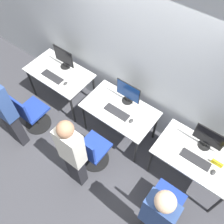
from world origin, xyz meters
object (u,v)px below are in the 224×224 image
at_px(keyboard_center, 117,112).
at_px(office_chair_right, 164,204).
at_px(keyboard_right, 195,159).
at_px(monitor_center, 128,93).
at_px(mouse_center, 131,121).
at_px(mouse_left, 65,83).
at_px(person_right, 156,218).
at_px(office_chair_left, 31,114).
at_px(mouse_right, 213,172).
at_px(person_center, 72,154).
at_px(monitor_left, 64,58).
at_px(monitor_right, 208,138).
at_px(person_left, 4,109).
at_px(office_chair_center, 92,151).
at_px(keyboard_left, 52,77).

relative_size(keyboard_center, office_chair_right, 0.47).
xyz_separation_m(keyboard_center, keyboard_right, (1.37, 0.01, 0.00)).
distance_m(monitor_center, mouse_center, 0.45).
height_order(mouse_left, office_chair_right, office_chair_right).
xyz_separation_m(office_chair_right, person_right, (0.01, -0.37, 0.53)).
distance_m(office_chair_left, keyboard_center, 1.57).
distance_m(keyboard_center, mouse_center, 0.28).
xyz_separation_m(mouse_center, mouse_right, (1.37, -0.01, 0.00)).
bearing_deg(keyboard_right, person_center, -143.38).
bearing_deg(monitor_center, person_right, -44.88).
distance_m(monitor_left, keyboard_center, 1.41).
distance_m(office_chair_left, monitor_right, 2.95).
relative_size(mouse_left, person_left, 0.05).
xyz_separation_m(person_left, mouse_center, (1.60, 1.10, -0.18)).
distance_m(monitor_left, person_right, 3.00).
bearing_deg(mouse_center, person_center, -105.97).
bearing_deg(monitor_center, office_chair_right, -35.92).
distance_m(person_center, keyboard_right, 1.72).
height_order(mouse_center, person_center, person_center).
bearing_deg(person_left, keyboard_center, 39.94).
height_order(office_chair_center, monitor_right, monitor_right).
distance_m(monitor_right, mouse_right, 0.46).
relative_size(mouse_right, office_chair_right, 0.10).
bearing_deg(monitor_left, keyboard_left, -90.00).
bearing_deg(person_right, mouse_center, 135.59).
bearing_deg(keyboard_right, person_right, -92.21).
bearing_deg(keyboard_center, mouse_right, -0.55).
height_order(person_left, person_right, person_left).
relative_size(monitor_left, mouse_center, 4.84).
distance_m(person_left, office_chair_right, 2.74).
bearing_deg(person_right, keyboard_left, 160.51).
relative_size(keyboard_right, mouse_right, 4.81).
height_order(monitor_left, mouse_right, monitor_left).
bearing_deg(mouse_left, mouse_center, 2.17).
xyz_separation_m(mouse_left, mouse_center, (1.35, 0.05, 0.00)).
xyz_separation_m(office_chair_left, mouse_center, (1.61, 0.73, 0.38)).
relative_size(mouse_left, person_right, 0.05).
xyz_separation_m(person_left, office_chair_center, (1.31, 0.46, -0.56)).
height_order(keyboard_left, person_center, person_center).
bearing_deg(keyboard_center, mouse_center, -0.60).
xyz_separation_m(person_left, keyboard_right, (2.69, 1.12, -0.18)).
distance_m(keyboard_center, mouse_right, 1.65).
bearing_deg(office_chair_right, person_center, -165.39).
bearing_deg(office_chair_center, office_chair_left, -176.04).
distance_m(person_left, office_chair_center, 1.49).
distance_m(mouse_left, person_center, 1.44).
bearing_deg(monitor_right, mouse_left, -171.90).
xyz_separation_m(monitor_left, office_chair_right, (2.70, -0.93, -0.58)).
relative_size(person_center, monitor_right, 3.78).
height_order(monitor_center, office_chair_right, monitor_center).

